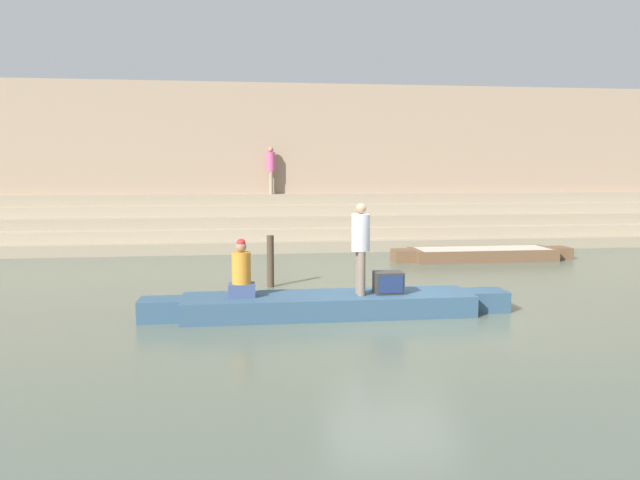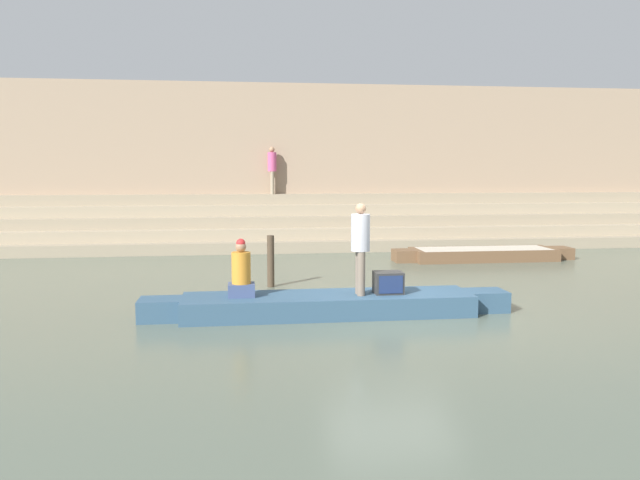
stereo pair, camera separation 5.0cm
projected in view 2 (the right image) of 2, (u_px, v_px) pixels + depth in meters
ground_plane at (392, 313)px, 11.97m from camera, size 120.00×120.00×0.00m
ghat_steps at (321, 228)px, 22.20m from camera, size 36.00×2.81×1.85m
back_wall at (316, 165)px, 23.55m from camera, size 34.20×1.28×5.86m
rowboat_main at (328, 304)px, 11.79m from camera, size 6.98×1.32×0.40m
person_standing at (360, 243)px, 11.63m from camera, size 0.35×0.35×1.72m
person_rowing at (241, 274)px, 11.54m from camera, size 0.49×0.39×1.08m
tv_set at (388, 283)px, 11.85m from camera, size 0.54×0.44×0.41m
moored_boat_shore at (483, 254)px, 18.93m from camera, size 5.56×1.31×0.35m
mooring_post at (271, 261)px, 14.58m from camera, size 0.17×0.17×1.21m
person_on_steps at (272, 167)px, 22.48m from camera, size 0.32×0.32×1.70m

